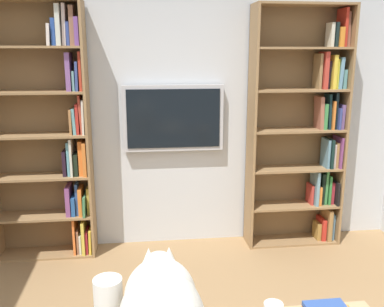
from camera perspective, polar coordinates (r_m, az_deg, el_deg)
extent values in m
cube|color=silver|center=(3.96, -2.92, 6.62)|extent=(4.52, 0.06, 2.70)
cube|color=#937047|center=(4.23, 19.46, 3.14)|extent=(0.02, 0.28, 2.24)
cube|color=#937047|center=(3.93, 7.99, 3.03)|extent=(0.02, 0.28, 2.24)
cube|color=brown|center=(4.18, 13.30, 3.44)|extent=(0.89, 0.01, 2.24)
cube|color=#937047|center=(4.39, 13.12, -11.27)|extent=(0.85, 0.27, 0.02)
cube|color=#937047|center=(4.25, 13.38, -6.74)|extent=(0.85, 0.27, 0.02)
cube|color=#937047|center=(4.14, 13.66, -1.93)|extent=(0.85, 0.27, 0.02)
cube|color=#937047|center=(4.06, 13.94, 3.10)|extent=(0.85, 0.27, 0.02)
cube|color=#937047|center=(4.01, 14.24, 8.30)|extent=(0.85, 0.27, 0.02)
cube|color=#937047|center=(4.00, 14.55, 13.57)|extent=(0.85, 0.27, 0.02)
cube|color=#937047|center=(4.02, 14.88, 18.83)|extent=(0.85, 0.27, 0.02)
cube|color=#5E8DB0|center=(4.48, 18.07, -9.12)|extent=(0.03, 0.16, 0.26)
cube|color=#9C7341|center=(4.45, 17.61, -8.88)|extent=(0.04, 0.22, 0.31)
cube|color=red|center=(4.45, 16.97, -9.54)|extent=(0.04, 0.18, 0.21)
cube|color=olive|center=(4.44, 16.45, -9.86)|extent=(0.04, 0.14, 0.17)
cube|color=black|center=(4.36, 18.54, -4.89)|extent=(0.02, 0.23, 0.22)
cube|color=#AF2D3A|center=(4.35, 18.09, -4.95)|extent=(0.04, 0.13, 0.21)
cube|color=#35863D|center=(4.31, 17.83, -4.60)|extent=(0.02, 0.12, 0.28)
cube|color=#3D8245|center=(4.31, 17.32, -4.22)|extent=(0.03, 0.15, 0.33)
cube|color=black|center=(4.30, 16.98, -4.46)|extent=(0.03, 0.13, 0.31)
cube|color=orange|center=(4.29, 16.49, -5.29)|extent=(0.03, 0.17, 0.18)
cube|color=#6C95A6|center=(4.25, 16.18, -4.38)|extent=(0.03, 0.18, 0.33)
cube|color=#C23C33|center=(4.28, 15.58, -5.22)|extent=(0.02, 0.15, 0.19)
cube|color=#81417B|center=(4.25, 18.97, 0.27)|extent=(0.02, 0.21, 0.29)
cube|color=#9F7743|center=(4.25, 18.57, -0.07)|extent=(0.03, 0.17, 0.24)
cube|color=beige|center=(4.23, 18.22, -0.19)|extent=(0.03, 0.16, 0.23)
cube|color=black|center=(4.21, 17.89, 0.12)|extent=(0.02, 0.21, 0.27)
cube|color=#5F8CA2|center=(4.20, 17.52, 0.08)|extent=(0.02, 0.18, 0.27)
cube|color=slate|center=(4.18, 19.25, 4.75)|extent=(0.03, 0.17, 0.23)
cube|color=#36458A|center=(4.17, 18.80, 4.55)|extent=(0.02, 0.20, 0.20)
cube|color=black|center=(4.17, 18.43, 5.53)|extent=(0.03, 0.17, 0.33)
cube|color=orange|center=(4.16, 18.04, 5.04)|extent=(0.02, 0.22, 0.26)
cube|color=#122A2F|center=(4.13, 17.79, 5.43)|extent=(0.03, 0.13, 0.32)
cube|color=#3C8648|center=(4.13, 17.14, 4.88)|extent=(0.03, 0.18, 0.24)
cube|color=#9D5E4A|center=(4.11, 16.73, 5.30)|extent=(0.05, 0.16, 0.30)
cube|color=#5A979C|center=(4.17, 19.44, 9.45)|extent=(0.04, 0.17, 0.17)
cube|color=#6495B3|center=(4.13, 19.05, 10.21)|extent=(0.04, 0.17, 0.28)
cube|color=yellow|center=(4.12, 18.65, 10.12)|extent=(0.02, 0.15, 0.27)
cube|color=yellow|center=(4.11, 18.23, 10.40)|extent=(0.03, 0.19, 0.30)
cube|color=#231D2C|center=(4.10, 17.58, 10.07)|extent=(0.04, 0.14, 0.25)
cube|color=#BC3A2E|center=(4.07, 17.24, 10.64)|extent=(0.04, 0.18, 0.33)
cube|color=olive|center=(4.07, 16.55, 10.57)|extent=(0.02, 0.17, 0.31)
cube|color=#9A604B|center=(4.16, 19.97, 15.40)|extent=(0.05, 0.14, 0.30)
cube|color=red|center=(4.16, 19.54, 15.66)|extent=(0.02, 0.19, 0.33)
cube|color=orange|center=(4.13, 19.05, 14.58)|extent=(0.04, 0.20, 0.17)
cube|color=black|center=(4.12, 18.53, 14.91)|extent=(0.03, 0.17, 0.21)
cube|color=beige|center=(4.10, 18.09, 14.94)|extent=(0.03, 0.13, 0.21)
cube|color=#937047|center=(3.83, -13.75, 2.55)|extent=(0.02, 0.28, 2.24)
cube|color=brown|center=(4.03, -19.57, 2.69)|extent=(0.88, 0.01, 2.24)
cube|color=#937047|center=(4.24, -18.76, -12.55)|extent=(0.83, 0.27, 0.02)
cube|color=#937047|center=(4.10, -19.15, -7.88)|extent=(0.83, 0.27, 0.02)
cube|color=#937047|center=(3.99, -19.56, -2.90)|extent=(0.83, 0.27, 0.02)
cube|color=#937047|center=(3.90, -19.98, 2.33)|extent=(0.83, 0.27, 0.02)
cube|color=#937047|center=(3.85, -20.42, 7.74)|extent=(0.83, 0.27, 0.02)
cube|color=#937047|center=(3.84, -20.88, 13.24)|extent=(0.83, 0.27, 0.02)
cube|color=#937047|center=(3.86, -21.36, 18.72)|extent=(0.83, 0.27, 0.02)
cube|color=yellow|center=(4.12, -13.43, -11.10)|extent=(0.03, 0.22, 0.23)
cube|color=#AF283A|center=(4.13, -13.88, -11.23)|extent=(0.02, 0.19, 0.21)
cube|color=gold|center=(4.11, -14.30, -10.58)|extent=(0.03, 0.23, 0.31)
cube|color=silver|center=(4.13, -14.71, -11.49)|extent=(0.02, 0.15, 0.18)
cube|color=#966449|center=(4.15, -15.00, -11.08)|extent=(0.02, 0.18, 0.22)
cube|color=orange|center=(4.13, -15.42, -10.32)|extent=(0.02, 0.23, 0.34)
cube|color=gold|center=(3.99, -13.72, -6.05)|extent=(0.02, 0.14, 0.24)
cube|color=#427C50|center=(3.98, -14.18, -6.58)|extent=(0.03, 0.23, 0.19)
cube|color=orange|center=(3.98, -14.69, -6.11)|extent=(0.03, 0.20, 0.25)
cube|color=#315292|center=(3.98, -15.16, -5.83)|extent=(0.02, 0.14, 0.29)
cube|color=#265698|center=(4.02, -15.54, -6.56)|extent=(0.03, 0.21, 0.17)
cube|color=#824680|center=(4.01, -16.20, -5.93)|extent=(0.04, 0.22, 0.27)
cube|color=orange|center=(3.86, -14.14, -0.57)|extent=(0.03, 0.21, 0.30)
cube|color=orange|center=(3.87, -14.67, -0.49)|extent=(0.04, 0.16, 0.31)
cube|color=black|center=(3.89, -15.29, -1.35)|extent=(0.04, 0.16, 0.20)
cube|color=silver|center=(3.90, -15.79, -0.32)|extent=(0.02, 0.23, 0.33)
cube|color=#5D9DAF|center=(3.89, -16.20, -0.61)|extent=(0.02, 0.16, 0.30)
cube|color=black|center=(3.92, -16.65, -1.13)|extent=(0.03, 0.18, 0.22)
cube|color=silver|center=(3.80, -14.34, 4.86)|extent=(0.02, 0.21, 0.30)
cube|color=#AE3F2D|center=(3.79, -14.70, 5.13)|extent=(0.03, 0.15, 0.34)
cube|color=#B32C24|center=(3.82, -15.07, 4.59)|extent=(0.03, 0.18, 0.26)
cube|color=#609CA4|center=(3.83, -15.48, 4.29)|extent=(0.04, 0.19, 0.22)
cube|color=#A46F40|center=(3.84, -15.86, 4.25)|extent=(0.02, 0.22, 0.22)
cube|color=#BF3926|center=(3.77, -14.71, 10.67)|extent=(0.02, 0.18, 0.33)
cube|color=#384B8B|center=(3.77, -15.15, 10.02)|extent=(0.03, 0.18, 0.24)
cube|color=#6CA09D|center=(3.77, -15.60, 9.40)|extent=(0.02, 0.13, 0.17)
cube|color=#7A508D|center=(3.79, -16.19, 10.53)|extent=(0.04, 0.20, 0.32)
cube|color=#704590|center=(3.75, -15.14, 15.55)|extent=(0.03, 0.19, 0.23)
cube|color=#926348|center=(3.76, -15.81, 16.19)|extent=(0.04, 0.13, 0.32)
cube|color=#31448E|center=(3.79, -16.25, 15.21)|extent=(0.03, 0.15, 0.19)
cube|color=silver|center=(3.80, -16.76, 16.23)|extent=(0.04, 0.14, 0.34)
cube|color=silver|center=(3.80, -17.44, 16.13)|extent=(0.04, 0.19, 0.33)
cube|color=#264692|center=(3.80, -18.00, 15.26)|extent=(0.03, 0.17, 0.22)
cube|color=silver|center=(3.79, -18.61, 14.90)|extent=(0.03, 0.18, 0.18)
cube|color=#B7B7BC|center=(3.90, -2.52, 4.78)|extent=(0.92, 0.06, 0.61)
cube|color=black|center=(3.87, -2.48, 4.70)|extent=(0.85, 0.01, 0.54)
ellipsoid|color=silver|center=(1.62, -4.28, -18.72)|extent=(0.26, 0.28, 0.28)
sphere|color=silver|center=(1.63, -4.44, -15.30)|extent=(0.14, 0.14, 0.14)
cone|color=silver|center=(1.61, -3.10, -13.65)|extent=(0.06, 0.06, 0.07)
cone|color=silver|center=(1.61, -5.84, -13.75)|extent=(0.06, 0.06, 0.07)
cone|color=beige|center=(1.61, -3.08, -13.91)|extent=(0.03, 0.03, 0.05)
cone|color=beige|center=(1.60, -5.83, -14.01)|extent=(0.03, 0.03, 0.05)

